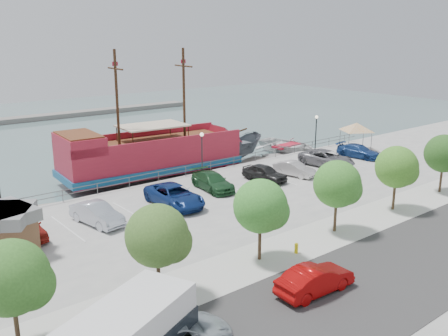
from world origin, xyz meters
TOP-DOWN VIEW (x-y plane):
  - ground at (0.00, 0.00)m, footprint 160.00×160.00m
  - street at (0.00, -16.00)m, footprint 100.00×8.00m
  - sidewalk at (0.00, -10.00)m, footprint 100.00×4.00m
  - seawall_railing at (0.00, 7.80)m, footprint 50.00×0.06m
  - far_shore at (10.00, 55.00)m, footprint 40.00×3.00m
  - pirate_ship at (-0.29, 12.50)m, footprint 21.32×7.30m
  - patrol_boat at (9.31, 11.58)m, footprint 7.40×4.52m
  - speedboat at (16.01, 10.82)m, footprint 6.18×8.34m
  - dock_west at (-14.87, 9.20)m, footprint 7.42×3.73m
  - dock_mid at (8.14, 9.20)m, footprint 7.82×4.91m
  - dock_east at (15.57, 9.20)m, footprint 7.87×4.02m
  - shed at (-19.85, 0.06)m, footprint 4.38×4.38m
  - canopy_tent at (20.67, 4.44)m, footprint 5.42×5.42m
  - street_van at (-16.69, -14.33)m, footprint 5.03×2.76m
  - street_sedan at (-8.44, -14.70)m, footprint 4.59×1.77m
  - fire_hydrant at (-5.66, -10.80)m, footprint 0.25×0.25m
  - lamp_post_mid at (0.00, 6.50)m, footprint 0.36×0.36m
  - lamp_post_right at (16.00, 6.50)m, footprint 0.36×0.36m
  - tree_a at (-21.85, -10.07)m, footprint 3.30×3.20m
  - tree_b at (-14.85, -10.07)m, footprint 3.30×3.20m
  - tree_c at (-7.85, -10.07)m, footprint 3.30×3.20m
  - tree_d at (-0.85, -10.07)m, footprint 3.30×3.20m
  - tree_e at (6.15, -10.07)m, footprint 3.30×3.20m
  - tree_f at (13.15, -10.07)m, footprint 3.30×3.20m
  - parked_car_a at (-17.78, 2.20)m, footprint 1.93×4.62m
  - parked_car_b at (-12.98, 1.51)m, footprint 2.42×4.88m
  - parked_car_c at (-6.53, 1.35)m, footprint 2.98×6.04m
  - parked_car_d at (-1.64, 2.79)m, footprint 2.71×5.34m
  - parked_car_e at (3.72, 1.91)m, footprint 2.32×4.65m
  - parked_car_f at (7.08, 1.36)m, footprint 2.24×4.34m
  - parked_car_g at (12.27, 1.74)m, footprint 3.21×6.07m
  - parked_car_h at (17.94, 2.00)m, footprint 2.57×5.10m

SIDE VIEW (x-z plane):
  - ground at x=0.00m, z-range -1.00..-1.00m
  - dock_west at x=-14.87m, z-range -1.00..-0.59m
  - dock_east at x=15.57m, z-range -1.00..-0.57m
  - dock_mid at x=8.14m, z-range -1.00..-0.57m
  - far_shore at x=10.00m, z-range -1.00..-0.20m
  - speedboat at x=16.01m, z-range -1.00..0.66m
  - street at x=0.00m, z-range -0.01..0.03m
  - sidewalk at x=0.00m, z-range -0.01..0.04m
  - patrol_boat at x=9.31m, z-range -1.00..1.69m
  - fire_hydrant at x=-5.66m, z-range 0.03..0.75m
  - seawall_railing at x=0.00m, z-range 0.03..1.03m
  - street_van at x=-16.69m, z-range 0.00..1.33m
  - parked_car_f at x=7.08m, z-range 0.00..1.36m
  - parked_car_h at x=17.94m, z-range 0.00..1.42m
  - parked_car_d at x=-1.64m, z-range 0.00..1.48m
  - street_sedan at x=-8.44m, z-range 0.00..1.49m
  - parked_car_e at x=3.72m, z-range 0.00..1.52m
  - parked_car_b at x=-12.98m, z-range 0.00..1.54m
  - parked_car_a at x=-17.78m, z-range 0.00..1.56m
  - parked_car_g at x=12.27m, z-range 0.00..1.63m
  - parked_car_c at x=-6.53m, z-range 0.00..1.65m
  - pirate_ship at x=-0.29m, z-range -5.43..7.89m
  - shed at x=-19.85m, z-range 0.10..3.15m
  - lamp_post_mid at x=0.00m, z-range 0.80..5.08m
  - lamp_post_right at x=16.00m, z-range 0.80..5.08m
  - canopy_tent at x=20.67m, z-range 1.37..5.06m
  - tree_a at x=-21.85m, z-range 0.80..5.80m
  - tree_b at x=-14.85m, z-range 0.80..5.80m
  - tree_c at x=-7.85m, z-range 0.80..5.80m
  - tree_d at x=-0.85m, z-range 0.80..5.80m
  - tree_e at x=6.15m, z-range 0.80..5.80m
  - tree_f at x=13.15m, z-range 0.80..5.80m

